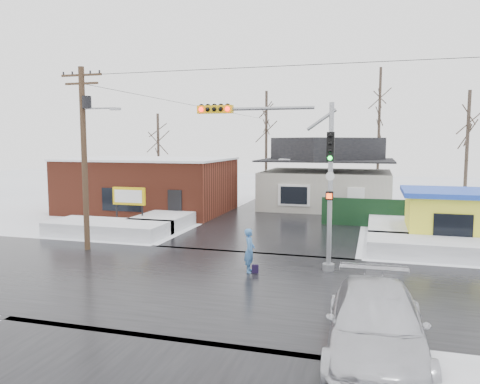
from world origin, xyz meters
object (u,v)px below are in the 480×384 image
(car, at_px, (376,325))
(utility_pole, at_px, (85,148))
(kiosk, at_px, (447,217))
(traffic_signal, at_px, (293,162))
(pedestrian, at_px, (250,251))
(marquee_sign, at_px, (129,197))

(car, bearing_deg, utility_pole, 147.29)
(kiosk, height_order, car, kiosk)
(traffic_signal, distance_m, pedestrian, 4.11)
(utility_pole, bearing_deg, marquee_sign, 100.13)
(car, bearing_deg, marquee_sign, 134.41)
(marquee_sign, height_order, car, marquee_sign)
(car, bearing_deg, traffic_signal, 112.29)
(utility_pole, xyz_separation_m, marquee_sign, (-1.07, 5.99, -3.19))
(utility_pole, xyz_separation_m, pedestrian, (8.80, -1.67, -4.20))
(utility_pole, distance_m, pedestrian, 9.89)
(pedestrian, bearing_deg, marquee_sign, 46.18)
(kiosk, distance_m, car, 15.21)
(pedestrian, bearing_deg, kiosk, -52.60)
(marquee_sign, height_order, pedestrian, marquee_sign)
(utility_pole, bearing_deg, car, -30.88)
(traffic_signal, xyz_separation_m, marquee_sign, (-11.43, 6.53, -2.62))
(kiosk, bearing_deg, marquee_sign, -178.45)
(marquee_sign, relative_size, kiosk, 0.55)
(pedestrian, relative_size, car, 0.31)
(marquee_sign, distance_m, car, 20.65)
(pedestrian, height_order, car, pedestrian)
(traffic_signal, bearing_deg, car, -65.88)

